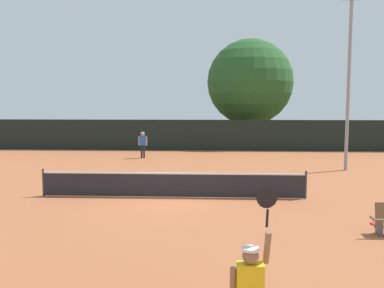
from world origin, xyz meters
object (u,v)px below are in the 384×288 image
object	(u,v)px
player_receiving	(143,142)
tennis_ball	(159,178)
parked_car_mid	(303,133)
spare_racket	(375,224)
player_serving	(251,286)
large_tree	(250,82)
parked_car_near	(109,134)
light_pole	(349,73)

from	to	relation	value
player_receiving	tennis_ball	xyz separation A→B (m)	(1.98, -7.17, -1.00)
parked_car_mid	spare_racket	bearing A→B (deg)	-89.92
player_serving	large_tree	size ratio (longest dim) A/B	0.28
player_receiving	parked_car_near	world-z (taller)	parked_car_near
tennis_ball	parked_car_mid	distance (m)	22.29
tennis_ball	spare_racket	size ratio (longest dim) A/B	0.13
large_tree	tennis_ball	bearing A→B (deg)	-109.58
player_receiving	parked_car_mid	xyz separation A→B (m)	(12.92, 12.23, -0.26)
player_serving	parked_car_near	world-z (taller)	player_serving
tennis_ball	parked_car_near	world-z (taller)	parked_car_near
large_tree	parked_car_near	bearing A→B (deg)	174.81
large_tree	parked_car_near	size ratio (longest dim) A/B	2.09
light_pole	large_tree	size ratio (longest dim) A/B	1.04
parked_car_near	parked_car_mid	bearing A→B (deg)	8.51
player_receiving	tennis_ball	bearing A→B (deg)	105.40
player_receiving	parked_car_mid	distance (m)	17.79
player_serving	tennis_ball	world-z (taller)	player_serving
parked_car_near	spare_racket	bearing A→B (deg)	-58.84
player_serving	parked_car_mid	size ratio (longest dim) A/B	0.57
player_receiving	tennis_ball	size ratio (longest dim) A/B	24.82
light_pole	large_tree	bearing A→B (deg)	107.04
tennis_ball	large_tree	bearing A→B (deg)	70.42
player_receiving	light_pole	size ratio (longest dim) A/B	0.18
light_pole	tennis_ball	bearing A→B (deg)	-163.35
large_tree	parked_car_mid	world-z (taller)	large_tree
player_receiving	parked_car_mid	world-z (taller)	parked_car_mid
parked_car_near	parked_car_mid	size ratio (longest dim) A/B	0.96
large_tree	parked_car_near	xyz separation A→B (m)	(-12.35, 1.12, -4.50)
spare_racket	player_receiving	bearing A→B (deg)	123.19
spare_racket	large_tree	bearing A→B (deg)	94.34
spare_racket	light_pole	size ratio (longest dim) A/B	0.06
player_receiving	player_serving	bearing A→B (deg)	103.37
player_serving	player_receiving	size ratio (longest dim) A/B	1.49
light_pole	parked_car_near	world-z (taller)	light_pole
player_receiving	light_pole	xyz separation A→B (m)	(11.66, -4.27, 4.14)
light_pole	parked_car_near	size ratio (longest dim) A/B	2.17
spare_racket	parked_car_near	bearing A→B (deg)	120.12
parked_car_mid	large_tree	bearing A→B (deg)	-139.35
player_receiving	light_pole	bearing A→B (deg)	159.87
light_pole	parked_car_near	distance (m)	22.10
player_receiving	light_pole	world-z (taller)	light_pole
spare_racket	parked_car_mid	size ratio (longest dim) A/B	0.12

